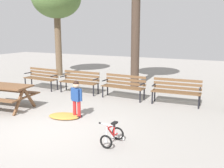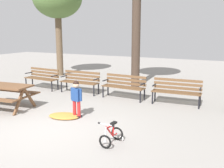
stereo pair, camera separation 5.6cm
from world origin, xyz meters
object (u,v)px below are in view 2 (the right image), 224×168
(picnic_table, at_px, (4,90))
(park_bench_far_right, at_px, (177,90))
(park_bench_right, at_px, (124,85))
(park_bench_far_left, at_px, (43,77))
(child_standing, at_px, (76,96))
(park_bench_left, at_px, (81,80))
(kids_bicycle, at_px, (111,135))

(picnic_table, relative_size, park_bench_far_right, 1.19)
(park_bench_right, bearing_deg, park_bench_far_left, 179.93)
(picnic_table, xyz_separation_m, child_standing, (2.56, 0.28, 0.03))
(park_bench_far_right, bearing_deg, park_bench_left, 179.90)
(kids_bicycle, bearing_deg, picnic_table, 168.17)
(child_standing, bearing_deg, park_bench_far_left, 143.41)
(picnic_table, relative_size, park_bench_far_left, 1.18)
(park_bench_left, bearing_deg, picnic_table, -109.43)
(park_bench_left, xyz_separation_m, child_standing, (1.55, -2.59, 0.12))
(picnic_table, xyz_separation_m, park_bench_far_left, (-0.88, 2.83, -0.08))
(kids_bicycle, bearing_deg, child_standing, 145.32)
(park_bench_left, xyz_separation_m, park_bench_right, (1.91, -0.04, 0.00))
(park_bench_far_left, relative_size, park_bench_right, 1.00)
(park_bench_left, relative_size, park_bench_right, 0.99)
(picnic_table, xyz_separation_m, kids_bicycle, (4.25, -0.89, -0.39))
(park_bench_far_left, height_order, park_bench_right, same)
(picnic_table, height_order, park_bench_far_left, park_bench_far_left)
(park_bench_left, bearing_deg, park_bench_far_left, -178.92)
(picnic_table, distance_m, park_bench_right, 4.06)
(picnic_table, height_order, park_bench_left, park_bench_left)
(picnic_table, relative_size, kids_bicycle, 3.33)
(park_bench_far_left, relative_size, park_bench_left, 1.02)
(park_bench_right, bearing_deg, park_bench_left, 178.79)
(park_bench_far_right, bearing_deg, park_bench_far_left, -179.71)
(picnic_table, height_order, child_standing, child_standing)
(park_bench_far_right, bearing_deg, picnic_table, -149.23)
(picnic_table, height_order, park_bench_right, park_bench_right)
(child_standing, distance_m, kids_bicycle, 2.10)
(park_bench_left, height_order, kids_bicycle, park_bench_left)
(park_bench_right, distance_m, child_standing, 2.58)
(park_bench_left, bearing_deg, kids_bicycle, -49.27)
(park_bench_right, xyz_separation_m, child_standing, (-0.36, -2.55, 0.12))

